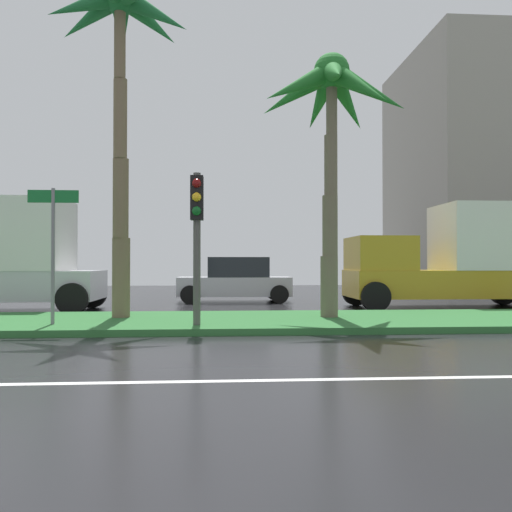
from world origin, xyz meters
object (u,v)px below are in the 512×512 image
object	(u,v)px
palm_tree_centre_left	(120,40)
street_name_sign	(53,237)
palm_tree_centre	(331,104)
traffic_signal_median_right	(197,220)
box_truck_following	(446,262)
car_in_traffic_leading	(235,280)

from	to	relation	value
palm_tree_centre_left	street_name_sign	distance (m)	5.24
palm_tree_centre	traffic_signal_median_right	distance (m)	4.73
box_truck_following	street_name_sign	bearing A→B (deg)	24.61
palm_tree_centre_left	car_in_traffic_leading	distance (m)	9.80
palm_tree_centre	street_name_sign	xyz separation A→B (m)	(-6.48, -1.11, -3.41)
street_name_sign	box_truck_following	world-z (taller)	box_truck_following
street_name_sign	car_in_traffic_leading	world-z (taller)	street_name_sign
palm_tree_centre	box_truck_following	size ratio (longest dim) A/B	1.04
palm_tree_centre	palm_tree_centre_left	bearing A→B (deg)	178.53
traffic_signal_median_right	box_truck_following	world-z (taller)	traffic_signal_median_right
palm_tree_centre_left	car_in_traffic_leading	size ratio (longest dim) A/B	1.96
palm_tree_centre	car_in_traffic_leading	distance (m)	8.77
traffic_signal_median_right	car_in_traffic_leading	distance (m)	8.77
palm_tree_centre_left	box_truck_following	bearing A→B (deg)	21.24
palm_tree_centre_left	box_truck_following	distance (m)	12.07
traffic_signal_median_right	street_name_sign	distance (m)	3.22
palm_tree_centre	car_in_traffic_leading	xyz separation A→B (m)	(-2.22, 7.09, -4.67)
palm_tree_centre	street_name_sign	world-z (taller)	palm_tree_centre
palm_tree_centre_left	palm_tree_centre	xyz separation A→B (m)	(5.27, -0.14, -1.54)
traffic_signal_median_right	palm_tree_centre_left	bearing A→B (deg)	141.00
palm_tree_centre	car_in_traffic_leading	size ratio (longest dim) A/B	1.54
traffic_signal_median_right	street_name_sign	world-z (taller)	traffic_signal_median_right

